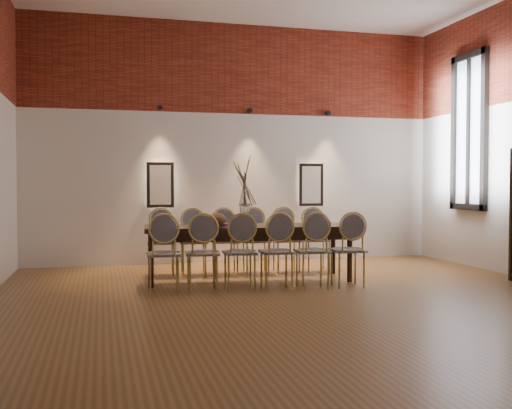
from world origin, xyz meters
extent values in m
cube|color=brown|center=(0.00, 0.00, -0.01)|extent=(7.00, 7.00, 0.02)
cube|color=silver|center=(0.00, 3.55, 2.00)|extent=(7.00, 0.10, 4.00)
cube|color=maroon|center=(0.00, 3.48, 3.25)|extent=(7.00, 0.02, 1.50)
cube|color=#FFEAC6|center=(-1.30, 3.45, 1.30)|extent=(0.36, 0.06, 0.66)
cube|color=#FFEAC6|center=(1.30, 3.45, 1.30)|extent=(0.36, 0.06, 0.66)
cylinder|color=black|center=(-1.30, 3.42, 2.55)|extent=(0.08, 0.10, 0.08)
cylinder|color=black|center=(0.20, 3.42, 2.55)|extent=(0.08, 0.10, 0.08)
cylinder|color=black|center=(1.60, 3.42, 2.55)|extent=(0.08, 0.10, 0.08)
cube|color=silver|center=(3.46, 2.00, 2.15)|extent=(0.02, 0.78, 2.38)
cube|color=black|center=(3.44, 2.00, 2.15)|extent=(0.08, 0.90, 2.50)
cube|color=black|center=(3.44, 2.00, 2.15)|extent=(0.06, 0.06, 2.40)
cube|color=black|center=(-0.29, 1.52, 0.38)|extent=(2.85, 1.11, 0.75)
cylinder|color=silver|center=(-0.34, 1.52, 0.90)|extent=(0.14, 0.14, 0.30)
ellipsoid|color=brown|center=(-0.73, 1.50, 0.84)|extent=(0.24, 0.24, 0.18)
cube|color=#95237F|center=(-0.57, 1.58, 0.77)|extent=(0.27, 0.20, 0.03)
camera|label=1|loc=(-2.24, -6.39, 1.32)|focal=42.00mm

